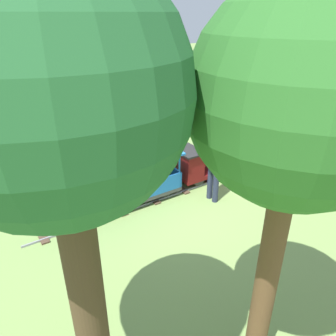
# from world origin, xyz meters

# --- Properties ---
(ground_plane) EXTENTS (60.00, 60.00, 0.00)m
(ground_plane) POSITION_xyz_m (0.00, 0.00, 0.00)
(ground_plane) COLOR #75934C
(track) EXTENTS (0.77, 6.05, 0.04)m
(track) POSITION_xyz_m (0.00, -0.11, 0.02)
(track) COLOR gray
(track) RESTS_ON ground_plane
(locomotive) EXTENTS (0.73, 1.45, 1.03)m
(locomotive) POSITION_xyz_m (0.00, 0.92, 0.48)
(locomotive) COLOR maroon
(locomotive) RESTS_ON ground_plane
(passenger_car) EXTENTS (0.83, 2.35, 0.97)m
(passenger_car) POSITION_xyz_m (0.00, -1.01, 0.42)
(passenger_car) COLOR #3F3F3F
(passenger_car) RESTS_ON ground_plane
(conductor_person) EXTENTS (0.30, 0.30, 1.62)m
(conductor_person) POSITION_xyz_m (0.84, 0.57, 0.96)
(conductor_person) COLOR #282D47
(conductor_person) RESTS_ON ground_plane
(park_bench) EXTENTS (1.35, 0.65, 0.82)m
(park_bench) POSITION_xyz_m (-2.25, -0.86, 0.42)
(park_bench) COLOR #2D6B33
(park_bench) RESTS_ON ground_plane
(oak_tree_far) EXTENTS (1.71, 1.71, 3.87)m
(oak_tree_far) POSITION_xyz_m (3.74, -1.32, 2.98)
(oak_tree_far) COLOR brown
(oak_tree_far) RESTS_ON ground_plane
(oak_tree_distant) EXTENTS (1.72, 1.72, 4.00)m
(oak_tree_distant) POSITION_xyz_m (3.15, -2.90, 3.06)
(oak_tree_distant) COLOR #4C3823
(oak_tree_distant) RESTS_ON ground_plane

